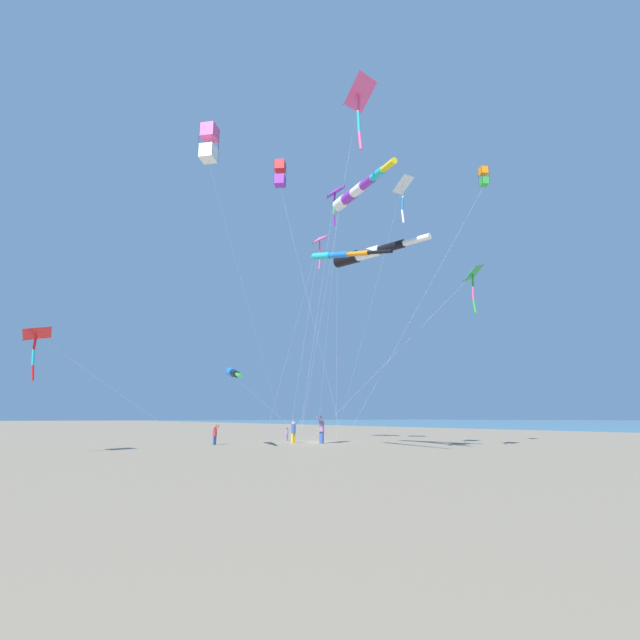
{
  "coord_description": "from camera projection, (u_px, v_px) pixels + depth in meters",
  "views": [
    {
      "loc": [
        18.65,
        30.15,
        1.81
      ],
      "look_at": [
        4.13,
        7.27,
        7.71
      ],
      "focal_mm": 25.26,
      "sensor_mm": 36.0,
      "label": 1
    }
  ],
  "objects": [
    {
      "name": "kite_box_magenta_far_left",
      "position": [
        209.0,
        143.0,
        24.7
      ],
      "size": [
        10.69,
        10.03,
        17.61
      ],
      "color": "#EF4C93",
      "rests_on": "ground_plane"
    },
    {
      "name": "kite_delta_purple_drifting",
      "position": [
        319.0,
        240.0,
        37.47
      ],
      "size": [
        1.47,
        6.15,
        16.8
      ],
      "color": "#EF4C93",
      "rests_on": "ground_plane"
    },
    {
      "name": "person_child_green_jacket",
      "position": [
        287.0,
        433.0,
        36.26
      ],
      "size": [
        0.37,
        0.3,
        1.15
      ],
      "color": "#8E6B9E",
      "rests_on": "ground_plane"
    },
    {
      "name": "kite_box_long_streamer_right",
      "position": [
        280.0,
        174.0,
        35.69
      ],
      "size": [
        7.0,
        1.4,
        21.82
      ],
      "color": "red",
      "rests_on": "ground_plane"
    },
    {
      "name": "kite_windsock_rainbow_low_near",
      "position": [
        337.0,
        255.0,
        25.06
      ],
      "size": [
        2.42,
        17.61,
        11.5
      ],
      "color": "#1EB7C6",
      "rests_on": "ground_plane"
    },
    {
      "name": "kite_delta_orange_high_right",
      "position": [
        472.0,
        274.0,
        27.35
      ],
      "size": [
        4.67,
        14.09,
        10.93
      ],
      "color": "green",
      "rests_on": "ground_plane"
    },
    {
      "name": "kite_windsock_green_low_center",
      "position": [
        355.0,
        192.0,
        25.14
      ],
      "size": [
        6.75,
        17.46,
        14.75
      ],
      "color": "white",
      "rests_on": "ground_plane"
    },
    {
      "name": "kite_delta_blue_topmost",
      "position": [
        401.0,
        186.0,
        27.62
      ],
      "size": [
        4.43,
        13.45,
        16.29
      ],
      "color": "white",
      "rests_on": "ground_plane"
    },
    {
      "name": "person_adult_flyer",
      "position": [
        322.0,
        428.0,
        32.47
      ],
      "size": [
        0.49,
        0.62,
        1.94
      ],
      "color": "#335199",
      "rests_on": "ground_plane"
    },
    {
      "name": "person_child_grey_jacket",
      "position": [
        215.0,
        434.0,
        30.77
      ],
      "size": [
        0.47,
        0.41,
        1.35
      ],
      "color": "#335199",
      "rests_on": "ground_plane"
    },
    {
      "name": "kite_windsock_teal_far_right",
      "position": [
        233.0,
        373.0,
        29.77
      ],
      "size": [
        7.67,
        4.66,
        5.22
      ],
      "color": "blue",
      "rests_on": "ground_plane"
    },
    {
      "name": "kite_delta_long_streamer_left",
      "position": [
        358.0,
        95.0,
        22.11
      ],
      "size": [
        4.34,
        12.21,
        18.0
      ],
      "color": "#EF4C93",
      "rests_on": "ground_plane"
    },
    {
      "name": "kite_delta_red_high_left",
      "position": [
        334.0,
        193.0,
        34.48
      ],
      "size": [
        1.48,
        5.21,
        19.28
      ],
      "color": "purple",
      "rests_on": "ground_plane"
    },
    {
      "name": "ground_plane",
      "position": [
        315.0,
        442.0,
        34.26
      ],
      "size": [
        600.0,
        600.0,
        0.0
      ],
      "primitive_type": "plane",
      "color": "gray"
    },
    {
      "name": "person_bystander_far",
      "position": [
        293.0,
        430.0,
        32.87
      ],
      "size": [
        0.56,
        0.46,
        1.67
      ],
      "color": "gold",
      "rests_on": "ground_plane"
    },
    {
      "name": "kite_box_small_distant",
      "position": [
        483.0,
        177.0,
        30.05
      ],
      "size": [
        3.45,
        12.37,
        18.22
      ],
      "color": "orange",
      "rests_on": "ground_plane"
    },
    {
      "name": "kite_windsock_black_fish_shape",
      "position": [
        366.0,
        254.0,
        28.03
      ],
      "size": [
        3.02,
        10.85,
        12.26
      ],
      "color": "black",
      "rests_on": "ground_plane"
    },
    {
      "name": "kite_delta_yellow_midlevel",
      "position": [
        36.0,
        334.0,
        23.22
      ],
      "size": [
        10.54,
        4.48,
        6.5
      ],
      "color": "red",
      "rests_on": "ground_plane"
    }
  ]
}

